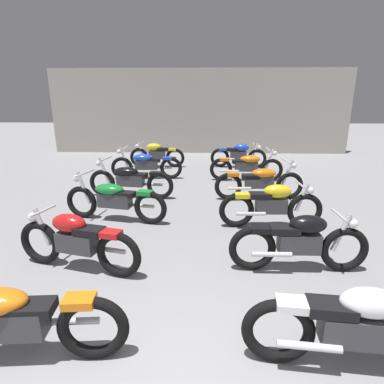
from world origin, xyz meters
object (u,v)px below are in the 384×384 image
at_px(motorcycle_left_row_2, 114,199).
at_px(motorcycle_right_row_5, 239,155).
at_px(motorcycle_left_row_0, 7,320).
at_px(motorcycle_right_row_0, 356,327).
at_px(motorcycle_left_row_3, 130,180).
at_px(motorcycle_left_row_4, 146,164).
at_px(motorcycle_left_row_5, 157,154).
at_px(motorcycle_right_row_4, 247,166).
at_px(motorcycle_left_row_1, 76,240).
at_px(motorcycle_right_row_2, 272,204).
at_px(motorcycle_right_row_3, 260,181).
at_px(motorcycle_right_row_1, 300,241).

relative_size(motorcycle_left_row_2, motorcycle_right_row_5, 1.09).
height_order(motorcycle_left_row_0, motorcycle_right_row_5, motorcycle_left_row_0).
xyz_separation_m(motorcycle_left_row_2, motorcycle_right_row_0, (3.14, -3.52, 0.01)).
height_order(motorcycle_left_row_3, motorcycle_left_row_4, same).
bearing_deg(motorcycle_left_row_5, motorcycle_left_row_2, -91.04).
bearing_deg(motorcycle_left_row_3, motorcycle_right_row_4, 29.64).
relative_size(motorcycle_left_row_1, motorcycle_left_row_3, 0.89).
relative_size(motorcycle_left_row_0, motorcycle_left_row_5, 1.10).
relative_size(motorcycle_left_row_1, motorcycle_right_row_2, 0.98).
relative_size(motorcycle_left_row_2, motorcycle_left_row_5, 1.09).
bearing_deg(motorcycle_left_row_1, motorcycle_left_row_3, 90.52).
distance_m(motorcycle_left_row_5, motorcycle_right_row_3, 4.76).
xyz_separation_m(motorcycle_left_row_5, motorcycle_right_row_4, (2.96, -1.84, -0.01)).
distance_m(motorcycle_left_row_0, motorcycle_right_row_1, 3.59).
relative_size(motorcycle_left_row_5, motorcycle_right_row_0, 1.00).
xyz_separation_m(motorcycle_left_row_1, motorcycle_right_row_0, (3.15, -1.62, 0.00)).
relative_size(motorcycle_left_row_2, motorcycle_left_row_4, 0.99).
xyz_separation_m(motorcycle_right_row_1, motorcycle_right_row_5, (-0.14, 6.97, 0.00)).
bearing_deg(motorcycle_left_row_5, motorcycle_right_row_2, -61.02).
height_order(motorcycle_left_row_5, motorcycle_right_row_5, same).
height_order(motorcycle_right_row_0, motorcycle_right_row_1, same).
relative_size(motorcycle_left_row_0, motorcycle_left_row_2, 1.01).
distance_m(motorcycle_left_row_4, motorcycle_right_row_5, 3.45).
distance_m(motorcycle_left_row_2, motorcycle_right_row_4, 4.52).
xyz_separation_m(motorcycle_right_row_0, motorcycle_right_row_2, (-0.06, 3.31, 0.00)).
height_order(motorcycle_right_row_3, motorcycle_right_row_4, same).
bearing_deg(motorcycle_right_row_2, motorcycle_right_row_3, 87.74).
relative_size(motorcycle_left_row_5, motorcycle_right_row_1, 1.00).
distance_m(motorcycle_left_row_3, motorcycle_left_row_5, 3.61).
bearing_deg(motorcycle_right_row_4, motorcycle_left_row_2, -132.60).
xyz_separation_m(motorcycle_left_row_0, motorcycle_right_row_5, (3.00, 8.72, 0.01)).
relative_size(motorcycle_right_row_1, motorcycle_right_row_2, 1.00).
xyz_separation_m(motorcycle_left_row_3, motorcycle_right_row_5, (3.05, 3.61, 0.01)).
xyz_separation_m(motorcycle_left_row_4, motorcycle_left_row_5, (0.08, 1.73, 0.01)).
height_order(motorcycle_left_row_2, motorcycle_right_row_2, motorcycle_left_row_2).
bearing_deg(motorcycle_left_row_1, motorcycle_right_row_1, 1.81).
relative_size(motorcycle_left_row_1, motorcycle_left_row_4, 0.89).
height_order(motorcycle_left_row_1, motorcycle_right_row_4, motorcycle_right_row_4).
distance_m(motorcycle_left_row_4, motorcycle_right_row_3, 3.67).
height_order(motorcycle_left_row_0, motorcycle_right_row_1, motorcycle_left_row_0).
height_order(motorcycle_left_row_2, motorcycle_right_row_4, same).
xyz_separation_m(motorcycle_left_row_2, motorcycle_right_row_2, (3.07, -0.21, 0.01)).
height_order(motorcycle_left_row_3, motorcycle_right_row_0, motorcycle_left_row_3).
height_order(motorcycle_right_row_1, motorcycle_right_row_2, same).
bearing_deg(motorcycle_right_row_5, motorcycle_left_row_4, -150.02).
bearing_deg(motorcycle_left_row_5, motorcycle_right_row_3, -50.13).
relative_size(motorcycle_left_row_0, motorcycle_right_row_3, 1.00).
distance_m(motorcycle_right_row_0, motorcycle_right_row_3, 5.04).
xyz_separation_m(motorcycle_left_row_3, motorcycle_right_row_0, (3.18, -5.08, 0.01)).
relative_size(motorcycle_left_row_2, motorcycle_right_row_1, 1.09).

